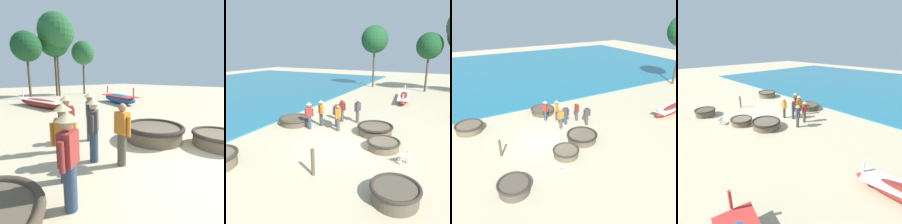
% 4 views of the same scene
% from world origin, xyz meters
% --- Properties ---
extents(ground_plane, '(80.00, 80.00, 0.00)m').
position_xyz_m(ground_plane, '(0.00, 0.00, 0.00)').
color(ground_plane, '#C6B793').
extents(sea, '(28.00, 52.00, 0.10)m').
position_xyz_m(sea, '(-19.51, 4.00, 0.05)').
color(sea, teal).
rests_on(sea, ground).
extents(coracle_upturned, '(2.04, 2.04, 0.54)m').
position_xyz_m(coracle_upturned, '(1.05, 2.07, 0.30)').
color(coracle_upturned, brown).
rests_on(coracle_upturned, ground).
extents(coracle_far_right, '(2.00, 2.00, 0.48)m').
position_xyz_m(coracle_far_right, '(-4.14, 1.44, 0.26)').
color(coracle_far_right, brown).
rests_on(coracle_far_right, ground).
extents(coracle_front_right, '(1.64, 1.64, 0.57)m').
position_xyz_m(coracle_front_right, '(3.35, -3.27, 0.31)').
color(coracle_front_right, brown).
rests_on(coracle_front_right, ground).
extents(coracle_front_left, '(1.60, 1.60, 0.46)m').
position_xyz_m(coracle_front_left, '(2.01, 0.31, 0.25)').
color(coracle_front_left, brown).
rests_on(coracle_front_left, ground).
extents(coracle_beside_post, '(1.95, 1.95, 0.59)m').
position_xyz_m(coracle_beside_post, '(-3.82, -4.42, 0.32)').
color(coracle_beside_post, brown).
rests_on(coracle_beside_post, ground).
extents(long_boat_ochre_hull, '(1.78, 5.72, 1.10)m').
position_xyz_m(long_boat_ochre_hull, '(0.89, 11.75, 0.32)').
color(long_boat_ochre_hull, maroon).
rests_on(long_boat_ochre_hull, ground).
extents(fisherman_standing_right, '(0.46, 0.37, 1.67)m').
position_xyz_m(fisherman_standing_right, '(-2.45, 1.93, 0.96)').
color(fisherman_standing_right, '#383842').
rests_on(fisherman_standing_right, ground).
extents(fisherman_hauling, '(0.23, 0.53, 1.57)m').
position_xyz_m(fisherman_hauling, '(-1.09, 1.59, 0.84)').
color(fisherman_hauling, '#4C473D').
rests_on(fisherman_hauling, ground).
extents(fisherman_standing_left, '(0.40, 0.40, 1.67)m').
position_xyz_m(fisherman_standing_left, '(-1.48, 2.21, 0.96)').
color(fisherman_standing_left, '#2D425B').
rests_on(fisherman_standing_left, ground).
extents(fisherman_crouching, '(0.36, 0.48, 1.67)m').
position_xyz_m(fisherman_crouching, '(-0.62, 3.55, 0.96)').
color(fisherman_crouching, '#4C473D').
rests_on(fisherman_crouching, ground).
extents(fisherman_with_hat, '(0.46, 0.37, 1.67)m').
position_xyz_m(fisherman_with_hat, '(-2.80, 1.12, 0.96)').
color(fisherman_with_hat, '#2D425B').
rests_on(fisherman_with_hat, ground).
extents(fisherman_by_coracle, '(0.53, 0.36, 1.67)m').
position_xyz_m(fisherman_by_coracle, '(-1.63, 3.28, 0.96)').
color(fisherman_by_coracle, '#4C473D').
rests_on(fisherman_by_coracle, ground).
extents(dog, '(0.54, 0.50, 0.55)m').
position_xyz_m(dog, '(3.18, -0.67, 0.37)').
color(dog, beige).
rests_on(dog, ground).
extents(mooring_post_inland, '(0.14, 0.14, 1.09)m').
position_xyz_m(mooring_post_inland, '(0.21, -3.14, 0.54)').
color(mooring_post_inland, brown).
rests_on(mooring_post_inland, ground).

